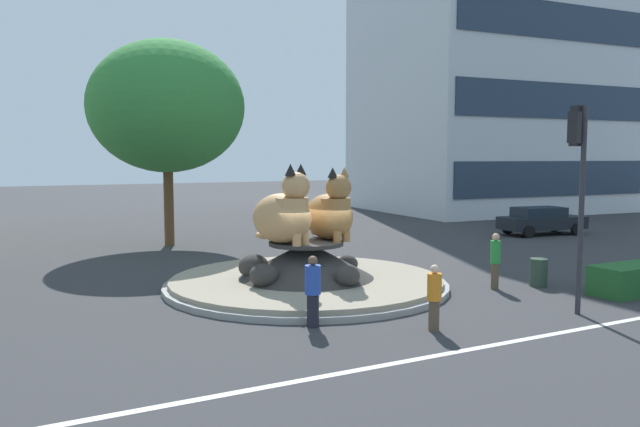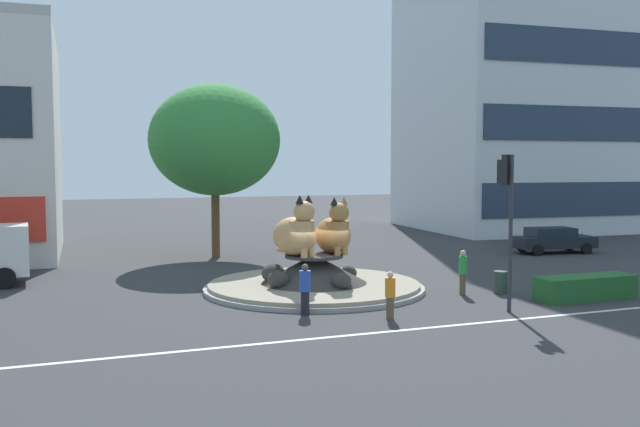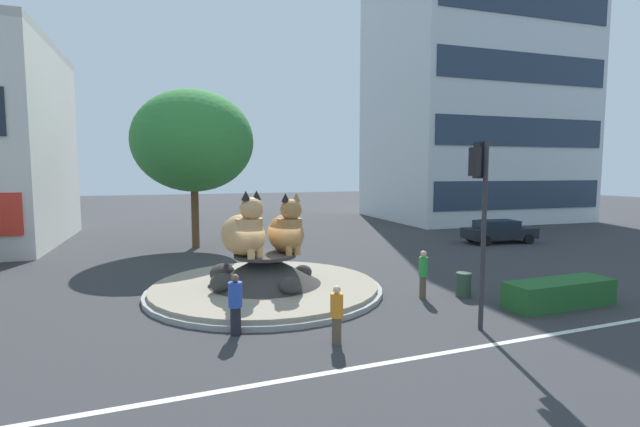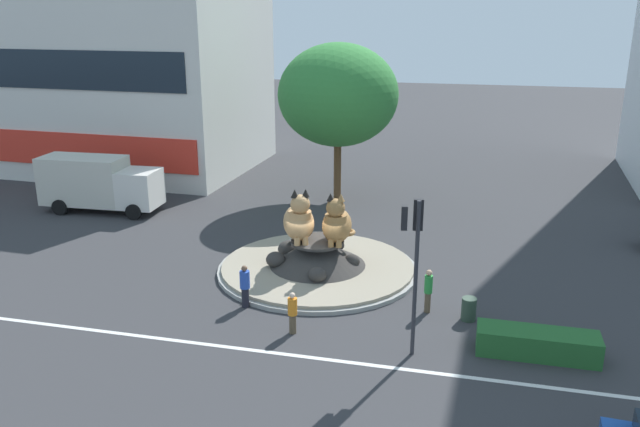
{
  "view_description": "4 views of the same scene",
  "coord_description": "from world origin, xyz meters",
  "px_view_note": "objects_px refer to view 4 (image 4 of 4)",
  "views": [
    {
      "loc": [
        -8.64,
        -17.55,
        4.16
      ],
      "look_at": [
        -0.29,
        -1.5,
        2.51
      ],
      "focal_mm": 34.86,
      "sensor_mm": 36.0,
      "label": 1
    },
    {
      "loc": [
        -9.87,
        -26.52,
        5.18
      ],
      "look_at": [
        -0.28,
        -1.41,
        3.26
      ],
      "focal_mm": 39.26,
      "sensor_mm": 36.0,
      "label": 2
    },
    {
      "loc": [
        -4.05,
        -16.64,
        4.63
      ],
      "look_at": [
        2.33,
        0.16,
        2.95
      ],
      "focal_mm": 25.11,
      "sensor_mm": 36.0,
      "label": 3
    },
    {
      "loc": [
        6.46,
        -26.12,
        11.28
      ],
      "look_at": [
        0.26,
        -0.62,
        2.95
      ],
      "focal_mm": 36.07,
      "sensor_mm": 36.0,
      "label": 4
    }
  ],
  "objects_px": {
    "delivery_box_truck": "(98,183)",
    "litter_bin": "(469,309)",
    "broadleaf_tree_behind_island": "(338,95)",
    "pedestrian_orange_shirt": "(293,312)",
    "cat_statue_calico": "(299,221)",
    "pedestrian_green_shirt": "(428,290)",
    "pedestrian_blue_shirt": "(245,285)",
    "cat_statue_tabby": "(337,224)",
    "traffic_light_mast": "(415,244)",
    "shophouse_block": "(91,78)"
  },
  "relations": [
    {
      "from": "shophouse_block",
      "to": "pedestrian_blue_shirt",
      "type": "relative_size",
      "value": 14.05
    },
    {
      "from": "litter_bin",
      "to": "pedestrian_orange_shirt",
      "type": "bearing_deg",
      "value": -157.43
    },
    {
      "from": "pedestrian_blue_shirt",
      "to": "cat_statue_calico",
      "type": "bearing_deg",
      "value": 124.41
    },
    {
      "from": "cat_statue_tabby",
      "to": "pedestrian_blue_shirt",
      "type": "bearing_deg",
      "value": -39.22
    },
    {
      "from": "cat_statue_calico",
      "to": "pedestrian_green_shirt",
      "type": "relative_size",
      "value": 1.59
    },
    {
      "from": "cat_statue_calico",
      "to": "broadleaf_tree_behind_island",
      "type": "relative_size",
      "value": 0.3
    },
    {
      "from": "cat_statue_calico",
      "to": "pedestrian_green_shirt",
      "type": "height_order",
      "value": "cat_statue_calico"
    },
    {
      "from": "cat_statue_tabby",
      "to": "broadleaf_tree_behind_island",
      "type": "bearing_deg",
      "value": -173.76
    },
    {
      "from": "pedestrian_orange_shirt",
      "to": "broadleaf_tree_behind_island",
      "type": "bearing_deg",
      "value": 126.04
    },
    {
      "from": "broadleaf_tree_behind_island",
      "to": "pedestrian_green_shirt",
      "type": "xyz_separation_m",
      "value": [
        6.71,
        -14.39,
        -5.51
      ]
    },
    {
      "from": "shophouse_block",
      "to": "pedestrian_green_shirt",
      "type": "distance_m",
      "value": 34.07
    },
    {
      "from": "shophouse_block",
      "to": "pedestrian_green_shirt",
      "type": "xyz_separation_m",
      "value": [
        26.87,
        -20.23,
        -5.45
      ]
    },
    {
      "from": "traffic_light_mast",
      "to": "shophouse_block",
      "type": "height_order",
      "value": "shophouse_block"
    },
    {
      "from": "litter_bin",
      "to": "cat_statue_tabby",
      "type": "bearing_deg",
      "value": 150.73
    },
    {
      "from": "broadleaf_tree_behind_island",
      "to": "pedestrian_orange_shirt",
      "type": "height_order",
      "value": "broadleaf_tree_behind_island"
    },
    {
      "from": "shophouse_block",
      "to": "cat_statue_tabby",
      "type": "bearing_deg",
      "value": -35.42
    },
    {
      "from": "pedestrian_green_shirt",
      "to": "delivery_box_truck",
      "type": "distance_m",
      "value": 21.63
    },
    {
      "from": "cat_statue_calico",
      "to": "litter_bin",
      "type": "bearing_deg",
      "value": 44.09
    },
    {
      "from": "cat_statue_tabby",
      "to": "broadleaf_tree_behind_island",
      "type": "height_order",
      "value": "broadleaf_tree_behind_island"
    },
    {
      "from": "litter_bin",
      "to": "shophouse_block",
      "type": "bearing_deg",
      "value": 144.18
    },
    {
      "from": "delivery_box_truck",
      "to": "pedestrian_blue_shirt",
      "type": "bearing_deg",
      "value": -40.85
    },
    {
      "from": "traffic_light_mast",
      "to": "shophouse_block",
      "type": "xyz_separation_m",
      "value": [
        -26.54,
        23.51,
        2.41
      ]
    },
    {
      "from": "litter_bin",
      "to": "cat_statue_calico",
      "type": "bearing_deg",
      "value": 157.21
    },
    {
      "from": "delivery_box_truck",
      "to": "pedestrian_green_shirt",
      "type": "bearing_deg",
      "value": -26.48
    },
    {
      "from": "pedestrian_orange_shirt",
      "to": "pedestrian_blue_shirt",
      "type": "distance_m",
      "value": 2.93
    },
    {
      "from": "pedestrian_blue_shirt",
      "to": "litter_bin",
      "type": "bearing_deg",
      "value": 55.63
    },
    {
      "from": "cat_statue_tabby",
      "to": "pedestrian_orange_shirt",
      "type": "distance_m",
      "value": 6.06
    },
    {
      "from": "traffic_light_mast",
      "to": "delivery_box_truck",
      "type": "distance_m",
      "value": 22.98
    },
    {
      "from": "pedestrian_blue_shirt",
      "to": "litter_bin",
      "type": "xyz_separation_m",
      "value": [
        8.63,
        0.93,
        -0.47
      ]
    },
    {
      "from": "pedestrian_blue_shirt",
      "to": "delivery_box_truck",
      "type": "distance_m",
      "value": 16.2
    },
    {
      "from": "broadleaf_tree_behind_island",
      "to": "litter_bin",
      "type": "bearing_deg",
      "value": -60.6
    },
    {
      "from": "traffic_light_mast",
      "to": "litter_bin",
      "type": "distance_m",
      "value": 5.02
    },
    {
      "from": "cat_statue_calico",
      "to": "shophouse_block",
      "type": "xyz_separation_m",
      "value": [
        -20.91,
        17.37,
        4.02
      ]
    },
    {
      "from": "broadleaf_tree_behind_island",
      "to": "pedestrian_green_shirt",
      "type": "relative_size",
      "value": 5.36
    },
    {
      "from": "cat_statue_tabby",
      "to": "litter_bin",
      "type": "distance_m",
      "value": 6.97
    },
    {
      "from": "shophouse_block",
      "to": "broadleaf_tree_behind_island",
      "type": "xyz_separation_m",
      "value": [
        20.16,
        -5.84,
        0.06
      ]
    },
    {
      "from": "cat_statue_tabby",
      "to": "cat_statue_calico",
      "type": "bearing_deg",
      "value": -91.84
    },
    {
      "from": "litter_bin",
      "to": "pedestrian_blue_shirt",
      "type": "bearing_deg",
      "value": -173.83
    },
    {
      "from": "cat_statue_calico",
      "to": "pedestrian_orange_shirt",
      "type": "height_order",
      "value": "cat_statue_calico"
    },
    {
      "from": "traffic_light_mast",
      "to": "pedestrian_orange_shirt",
      "type": "xyz_separation_m",
      "value": [
        -4.3,
        0.4,
        -3.16
      ]
    },
    {
      "from": "litter_bin",
      "to": "traffic_light_mast",
      "type": "bearing_deg",
      "value": -122.64
    },
    {
      "from": "cat_statue_calico",
      "to": "broadleaf_tree_behind_island",
      "type": "xyz_separation_m",
      "value": [
        -0.75,
        11.53,
        4.08
      ]
    },
    {
      "from": "broadleaf_tree_behind_island",
      "to": "pedestrian_orange_shirt",
      "type": "relative_size",
      "value": 5.93
    },
    {
      "from": "pedestrian_blue_shirt",
      "to": "shophouse_block",
      "type": "bearing_deg",
      "value": -177.83
    },
    {
      "from": "delivery_box_truck",
      "to": "litter_bin",
      "type": "distance_m",
      "value": 23.21
    },
    {
      "from": "cat_statue_tabby",
      "to": "pedestrian_orange_shirt",
      "type": "xyz_separation_m",
      "value": [
        -0.36,
        -5.86,
        -1.5
      ]
    },
    {
      "from": "shophouse_block",
      "to": "litter_bin",
      "type": "bearing_deg",
      "value": -33.88
    },
    {
      "from": "shophouse_block",
      "to": "litter_bin",
      "type": "relative_size",
      "value": 27.54
    },
    {
      "from": "cat_statue_tabby",
      "to": "broadleaf_tree_behind_island",
      "type": "xyz_separation_m",
      "value": [
        -2.43,
        11.42,
        4.12
      ]
    },
    {
      "from": "pedestrian_orange_shirt",
      "to": "pedestrian_blue_shirt",
      "type": "bearing_deg",
      "value": 174.95
    }
  ]
}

